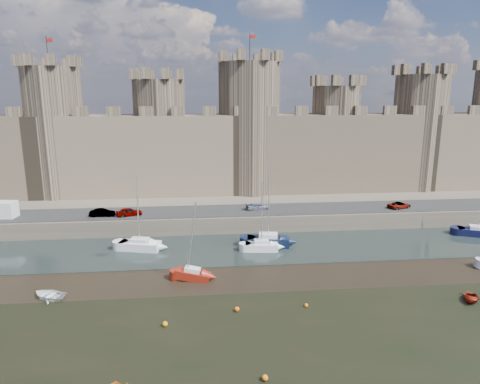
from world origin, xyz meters
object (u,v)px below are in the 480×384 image
Objects in this scene: car_3 at (399,205)px; sailboat_0 at (140,245)px; sailboat_3 at (478,231)px; car_0 at (129,212)px; sailboat_4 at (193,274)px; sailboat_2 at (261,246)px; sailboat_1 at (268,240)px; car_2 at (258,207)px; car_1 at (102,213)px.

sailboat_0 is at bearing 81.64° from car_3.
car_0 is at bearing -163.88° from sailboat_3.
car_3 is 36.95m from sailboat_4.
sailboat_3 is at bearing -115.20° from car_0.
sailboat_4 is (-32.24, -17.89, -2.36)m from car_3.
sailboat_2 is 11.96m from sailboat_4.
sailboat_1 reaches higher than car_0.
sailboat_0 is 1.12× the size of sailboat_4.
sailboat_2 is (-1.15, -1.66, -0.10)m from sailboat_1.
car_1 is at bearing 82.57° from car_2.
car_3 is at bearing 29.58° from sailboat_1.
sailboat_2 is 32.17m from sailboat_3.
sailboat_2 is (22.20, -9.67, -2.34)m from car_1.
sailboat_1 reaches higher than sailboat_0.
car_1 is 24.79m from sailboat_1.
car_0 is 1.03× the size of car_1.
car_3 is at bearing 164.73° from sailboat_3.
car_3 is 23.79m from sailboat_1.
car_3 is 0.43× the size of sailboat_4.
sailboat_0 is at bearing 107.80° from car_2.
sailboat_0 is at bearing -140.43° from car_1.
car_3 is at bearing 41.67° from sailboat_4.
car_1 is 0.94× the size of car_3.
car_1 is 23.27m from car_2.
sailboat_3 is (8.68, -7.03, -2.30)m from car_3.
sailboat_1 is (23.35, -8.02, -2.24)m from car_1.
car_3 is (41.69, 0.31, -0.10)m from car_0.
car_1 is 0.33× the size of sailboat_1.
sailboat_2 is at bearing 163.62° from car_2.
car_1 is 22.27m from sailboat_4.
sailboat_4 reaches higher than car_0.
sailboat_0 is at bearing 138.15° from sailboat_4.
sailboat_3 reaches higher than car_3.
car_0 is at bearing -90.56° from car_1.
car_1 is at bearing 162.85° from sailboat_2.
sailboat_1 reaches higher than car_3.
car_3 is 0.35× the size of sailboat_1.
car_2 is at bearing -85.42° from car_1.
sailboat_1 is at bearing -154.05° from sailboat_3.
sailboat_3 is (30.89, 1.21, -0.12)m from sailboat_1.
sailboat_2 is (-1.01, -11.22, -2.27)m from car_2.
sailboat_2 is at bearing -115.48° from sailboat_1.
car_1 is at bearing -163.44° from sailboat_3.
sailboat_0 is at bearing -171.33° from sailboat_1.
car_0 is 20.82m from sailboat_2.
car_2 is 9.80m from sailboat_1.
sailboat_2 is at bearing -112.76° from car_1.
sailboat_1 reaches higher than sailboat_3.
car_0 is 3.88m from car_1.
sailboat_1 is at bearing 13.39° from sailboat_0.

